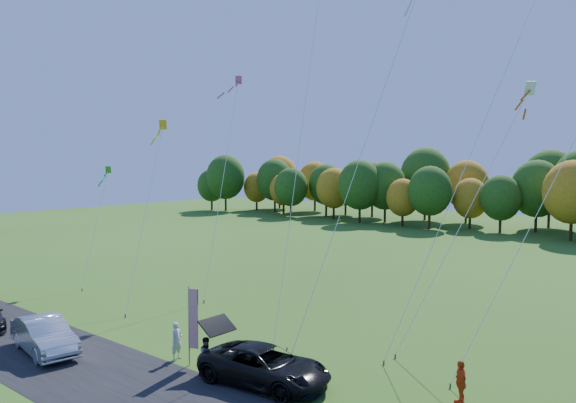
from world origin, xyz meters
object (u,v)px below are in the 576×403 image
Objects in this scene: person_east at (460,382)px; feather_flag at (192,318)px; black_suv at (265,366)px; silver_sedan at (44,335)px.

feather_flag is at bearing -110.14° from person_east.
person_east is at bearing 19.79° from feather_flag.
silver_sedan is (-10.67, -3.91, 0.06)m from black_suv.
person_east is at bearing -58.16° from silver_sedan.
person_east reaches higher than silver_sedan.
black_suv is 3.34× the size of person_east.
person_east reaches higher than black_suv.
feather_flag is (-10.78, -3.88, 1.34)m from person_east.
black_suv is 4.14m from feather_flag.
silver_sedan is 19.02m from person_east.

